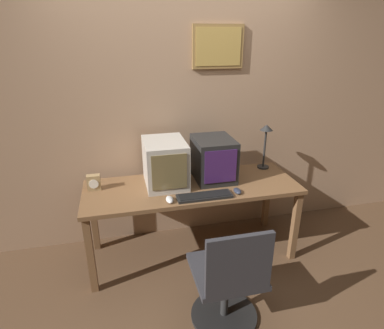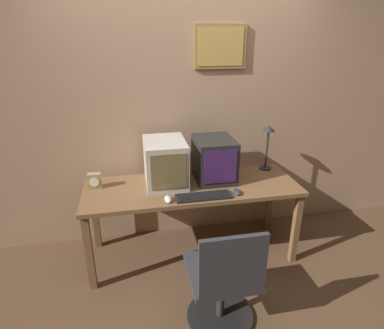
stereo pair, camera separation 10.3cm
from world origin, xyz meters
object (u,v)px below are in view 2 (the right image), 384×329
(desk_lamp, at_px, (268,138))
(monitor_left, at_px, (165,162))
(monitor_right, at_px, (214,159))
(keyboard_main, at_px, (203,196))
(mouse_far_corner, at_px, (168,199))
(mouse_near_keyboard, at_px, (237,192))
(desk_clock, at_px, (95,181))
(office_chair, at_px, (224,284))

(desk_lamp, bearing_deg, monitor_left, -172.43)
(monitor_right, bearing_deg, desk_lamp, 12.55)
(keyboard_main, bearing_deg, monitor_right, 62.91)
(keyboard_main, bearing_deg, mouse_far_corner, -179.24)
(monitor_right, height_order, mouse_near_keyboard, monitor_right)
(monitor_left, distance_m, desk_lamp, 1.02)
(mouse_near_keyboard, bearing_deg, monitor_right, 108.65)
(monitor_right, relative_size, desk_lamp, 0.96)
(desk_clock, xyz_separation_m, office_chair, (0.90, -0.96, -0.43))
(monitor_left, xyz_separation_m, office_chair, (0.28, -0.95, -0.56))
(monitor_right, height_order, desk_clock, monitor_right)
(monitor_right, relative_size, keyboard_main, 0.94)
(mouse_near_keyboard, height_order, desk_clock, desk_clock)
(mouse_near_keyboard, xyz_separation_m, office_chair, (-0.28, -0.62, -0.38))
(keyboard_main, relative_size, desk_lamp, 1.03)
(monitor_right, xyz_separation_m, mouse_near_keyboard, (0.11, -0.34, -0.17))
(mouse_far_corner, xyz_separation_m, desk_clock, (-0.59, 0.36, 0.05))
(desk_lamp, height_order, office_chair, desk_lamp)
(mouse_far_corner, height_order, office_chair, office_chair)
(office_chair, bearing_deg, desk_clock, 132.88)
(desk_clock, distance_m, desk_lamp, 1.65)
(keyboard_main, xyz_separation_m, desk_lamp, (0.74, 0.48, 0.30))
(mouse_near_keyboard, distance_m, desk_lamp, 0.71)
(mouse_near_keyboard, height_order, mouse_far_corner, mouse_far_corner)
(keyboard_main, bearing_deg, desk_lamp, 32.64)
(monitor_left, relative_size, monitor_right, 1.10)
(keyboard_main, relative_size, office_chair, 0.53)
(mouse_far_corner, xyz_separation_m, office_chair, (0.30, -0.60, -0.38))
(keyboard_main, distance_m, desk_clock, 0.96)
(mouse_far_corner, height_order, desk_clock, desk_clock)
(mouse_far_corner, distance_m, desk_clock, 0.70)
(office_chair, bearing_deg, monitor_right, 80.07)
(keyboard_main, height_order, mouse_far_corner, mouse_far_corner)
(monitor_left, xyz_separation_m, monitor_right, (0.45, 0.01, -0.01))
(mouse_far_corner, bearing_deg, office_chair, -63.46)
(monitor_left, distance_m, mouse_near_keyboard, 0.67)
(monitor_left, relative_size, desk_lamp, 1.06)
(office_chair, bearing_deg, desk_lamp, 56.00)
(monitor_left, height_order, monitor_right, monitor_left)
(office_chair, bearing_deg, keyboard_main, 91.06)
(desk_lamp, bearing_deg, office_chair, -124.00)
(office_chair, bearing_deg, mouse_near_keyboard, 65.68)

